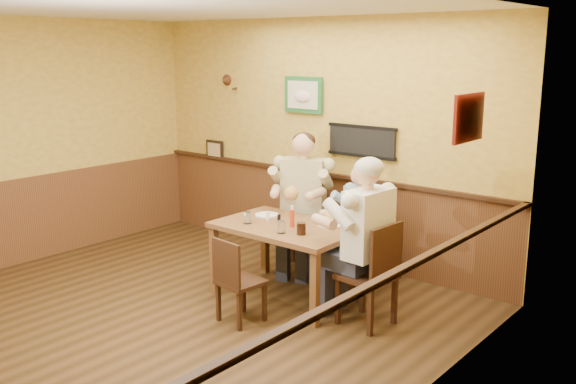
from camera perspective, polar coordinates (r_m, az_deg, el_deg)
name	(u,v)px	position (r m, az deg, el deg)	size (l,w,h in m)	color
room	(172,138)	(5.69, -10.31, 4.73)	(5.02, 5.03, 2.81)	#301F0E
dining_table	(287,234)	(6.35, -0.06, -3.76)	(1.40, 0.90, 0.75)	brown
chair_back_left	(304,227)	(7.21, 1.39, -3.13)	(0.45, 0.45, 0.98)	#372011
chair_back_right	(361,248)	(6.78, 6.50, -4.99)	(0.37, 0.37, 0.81)	#372011
chair_right_end	(367,273)	(5.83, 7.04, -7.19)	(0.45, 0.45, 0.97)	#372011
chair_near_side	(241,280)	(5.89, -4.19, -7.78)	(0.37, 0.37, 0.80)	#372011
diner_tan_shirt	(304,209)	(7.16, 1.40, -1.51)	(0.64, 0.64, 1.40)	beige
diner_blue_polo	(361,232)	(6.73, 6.54, -3.59)	(0.53, 0.53, 1.15)	#7FA1BF
diner_white_elder	(368,251)	(5.76, 7.10, -5.25)	(0.64, 0.64, 1.38)	silver
water_glass_left	(248,218)	(6.38, -3.62, -2.28)	(0.08, 0.08, 0.12)	silver
water_glass_mid	(281,227)	(6.04, -0.60, -3.13)	(0.08, 0.08, 0.12)	silver
cola_tumbler	(301,229)	(6.00, 1.19, -3.27)	(0.09, 0.09, 0.11)	black
hot_sauce_bottle	(292,217)	(6.23, 0.36, -2.26)	(0.05, 0.05, 0.19)	#B03212
salt_shaker	(268,216)	(6.49, -1.83, -2.14)	(0.04, 0.04, 0.09)	white
pepper_shaker	(279,218)	(6.40, -0.81, -2.37)	(0.03, 0.03, 0.08)	black
plate_far_left	(267,215)	(6.67, -1.89, -2.05)	(0.25, 0.25, 0.02)	silver
plate_far_right	(331,224)	(6.33, 3.81, -2.88)	(0.26, 0.26, 0.02)	white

